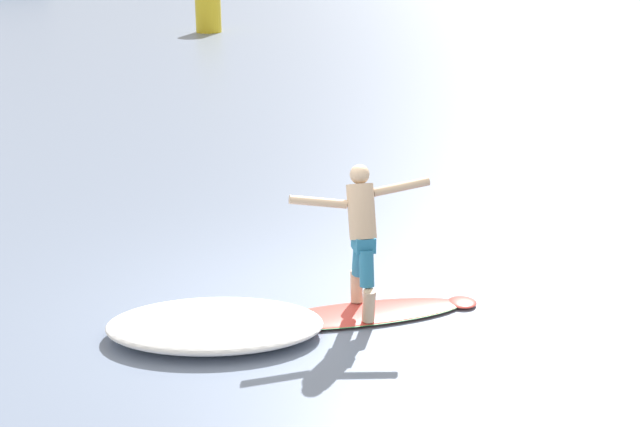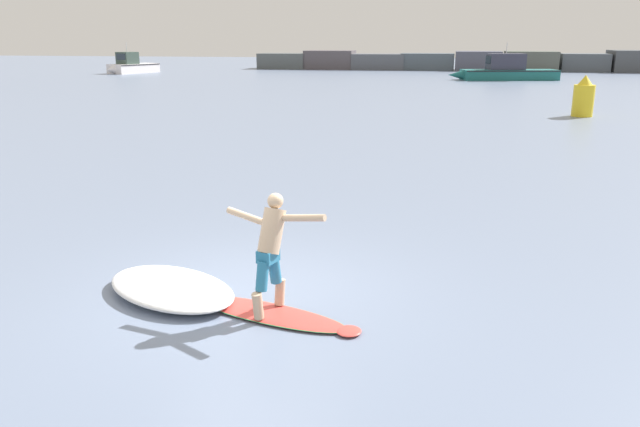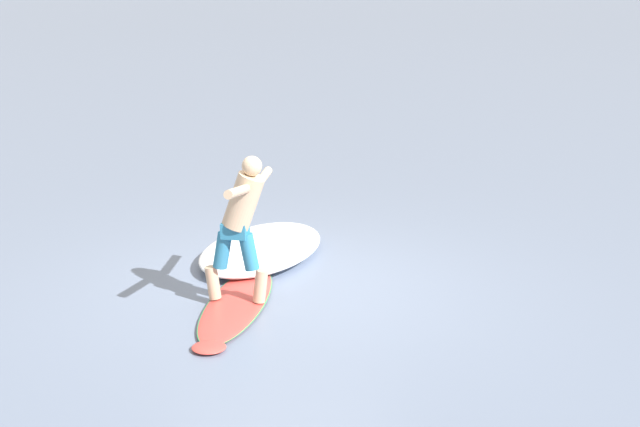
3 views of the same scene
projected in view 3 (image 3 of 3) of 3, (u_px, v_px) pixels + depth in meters
The scene contains 4 objects.
ground_plane at pixel (289, 286), 9.83m from camera, with size 200.00×200.00×0.00m, color slate.
surfboard at pixel (236, 304), 9.24m from camera, with size 2.43×1.19×0.20m.
surfer at pixel (242, 218), 9.01m from camera, with size 1.43×0.79×1.54m.
wave_foam_at_tail at pixel (262, 248), 10.74m from camera, with size 2.51×2.15×0.23m.
Camera 3 is at (9.19, -0.92, 3.47)m, focal length 50.00 mm.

